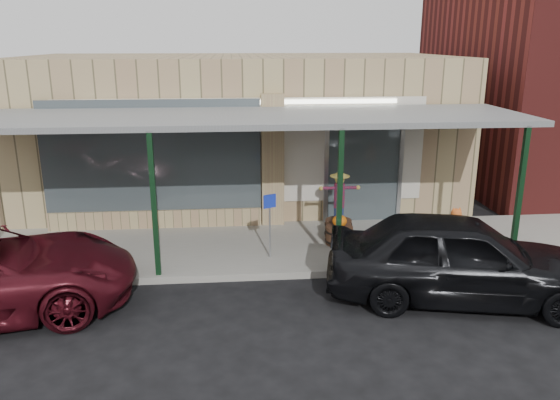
{
  "coord_description": "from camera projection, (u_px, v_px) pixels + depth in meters",
  "views": [
    {
      "loc": [
        -0.28,
        -8.01,
        4.62
      ],
      "look_at": [
        0.66,
        2.6,
        1.5
      ],
      "focal_mm": 35.0,
      "sensor_mm": 36.0,
      "label": 1
    }
  ],
  "objects": [
    {
      "name": "ground",
      "position": [
        254.0,
        332.0,
        8.98
      ],
      "size": [
        120.0,
        120.0,
        0.0
      ],
      "primitive_type": "plane",
      "color": "black",
      "rests_on": "ground"
    },
    {
      "name": "sidewalk",
      "position": [
        247.0,
        248.0,
        12.4
      ],
      "size": [
        40.0,
        3.2,
        0.15
      ],
      "primitive_type": "cube",
      "color": "gray",
      "rests_on": "ground"
    },
    {
      "name": "storefront",
      "position": [
        241.0,
        129.0,
        16.19
      ],
      "size": [
        12.0,
        6.25,
        4.2
      ],
      "color": "tan",
      "rests_on": "ground"
    },
    {
      "name": "awning",
      "position": [
        245.0,
        119.0,
        11.53
      ],
      "size": [
        12.0,
        3.0,
        3.04
      ],
      "color": "slate",
      "rests_on": "ground"
    },
    {
      "name": "block_buildings_near",
      "position": [
        304.0,
        69.0,
        16.88
      ],
      "size": [
        61.0,
        8.0,
        8.0
      ],
      "color": "maroon",
      "rests_on": "ground"
    },
    {
      "name": "barrel_scarecrow",
      "position": [
        339.0,
        215.0,
        12.77
      ],
      "size": [
        0.98,
        0.72,
        1.61
      ],
      "rotation": [
        0.0,
        0.0,
        0.18
      ],
      "color": "#47301C",
      "rests_on": "sidewalk"
    },
    {
      "name": "barrel_pumpkin",
      "position": [
        339.0,
        233.0,
        12.41
      ],
      "size": [
        0.66,
        0.66,
        0.73
      ],
      "rotation": [
        0.0,
        0.0,
        -0.08
      ],
      "color": "#47301C",
      "rests_on": "sidewalk"
    },
    {
      "name": "handicap_sign",
      "position": [
        270.0,
        217.0,
        11.45
      ],
      "size": [
        0.27,
        0.14,
        1.4
      ],
      "rotation": [
        0.0,
        0.0,
        0.43
      ],
      "color": "gray",
      "rests_on": "sidewalk"
    },
    {
      "name": "parked_sedan",
      "position": [
        460.0,
        258.0,
        9.92
      ],
      "size": [
        5.09,
        2.89,
        1.63
      ],
      "rotation": [
        0.0,
        0.0,
        1.36
      ],
      "color": "black",
      "rests_on": "ground"
    }
  ]
}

